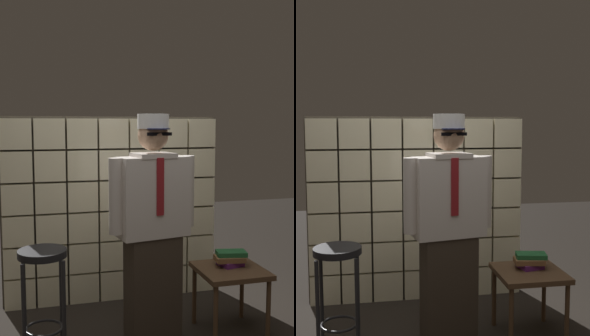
% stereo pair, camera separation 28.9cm
% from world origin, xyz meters
% --- Properties ---
extents(glass_block_wall, '(2.06, 0.10, 1.77)m').
position_xyz_m(glass_block_wall, '(0.00, 1.36, 0.87)').
color(glass_block_wall, beige).
rests_on(glass_block_wall, ground).
extents(standing_person, '(0.70, 0.34, 1.76)m').
position_xyz_m(standing_person, '(0.12, 0.42, 0.92)').
color(standing_person, '#382D23').
rests_on(standing_person, ground).
extents(bar_stool, '(0.34, 0.34, 0.81)m').
position_xyz_m(bar_stool, '(-0.69, 0.36, 0.60)').
color(bar_stool, black).
rests_on(bar_stool, ground).
extents(side_table, '(0.52, 0.52, 0.53)m').
position_xyz_m(side_table, '(0.77, 0.43, 0.46)').
color(side_table, '#513823').
rests_on(side_table, ground).
extents(book_stack, '(0.28, 0.20, 0.12)m').
position_xyz_m(book_stack, '(0.80, 0.49, 0.60)').
color(book_stack, '#591E66').
rests_on(book_stack, side_table).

